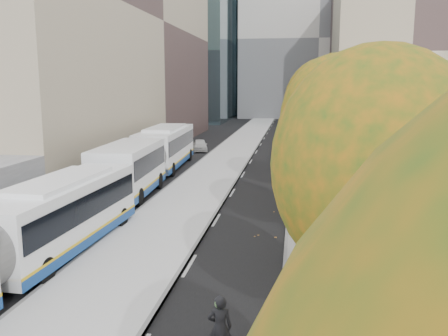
% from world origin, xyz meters
% --- Properties ---
extents(bus_platform, '(4.25, 150.00, 0.15)m').
position_xyz_m(bus_platform, '(-3.88, 35.00, 0.07)').
color(bus_platform, silver).
rests_on(bus_platform, ground).
extents(sidewalk, '(4.75, 150.00, 0.08)m').
position_xyz_m(sidewalk, '(4.12, 35.00, 0.04)').
color(sidewalk, slate).
rests_on(sidewalk, ground).
extents(building_tan, '(18.00, 92.00, 8.00)m').
position_xyz_m(building_tan, '(15.50, 64.00, 4.00)').
color(building_tan, tan).
rests_on(building_tan, ground).
extents(building_midrise, '(24.00, 46.00, 25.00)m').
position_xyz_m(building_midrise, '(-22.50, 41.00, 12.50)').
color(building_midrise, tan).
rests_on(building_midrise, ground).
extents(building_far_block, '(30.00, 18.00, 30.00)m').
position_xyz_m(building_far_block, '(6.00, 96.00, 15.00)').
color(building_far_block, '#B0ABA3').
rests_on(building_far_block, ground).
extents(bus_shelter, '(1.90, 4.40, 2.53)m').
position_xyz_m(bus_shelter, '(5.69, 10.96, 2.19)').
color(bus_shelter, '#383A3F').
rests_on(bus_shelter, sidewalk).
extents(tree_b, '(4.00, 4.00, 6.97)m').
position_xyz_m(tree_b, '(3.60, 5.00, 5.04)').
color(tree_b, '#322618').
rests_on(tree_b, sidewalk).
extents(tree_c, '(4.20, 4.20, 7.28)m').
position_xyz_m(tree_c, '(3.60, 13.00, 5.25)').
color(tree_c, '#322618').
rests_on(tree_c, sidewalk).
extents(tree_d, '(4.40, 4.40, 7.60)m').
position_xyz_m(tree_d, '(3.60, 22.00, 5.47)').
color(tree_d, '#322618').
rests_on(tree_d, sidewalk).
extents(bus_near, '(3.05, 16.69, 2.77)m').
position_xyz_m(bus_near, '(-7.14, 9.19, 1.51)').
color(bus_near, white).
rests_on(bus_near, ground).
extents(bus_far, '(3.60, 18.70, 3.10)m').
position_xyz_m(bus_far, '(-7.84, 27.79, 1.69)').
color(bus_far, white).
rests_on(bus_far, ground).
extents(distant_car, '(2.15, 3.69, 1.18)m').
position_xyz_m(distant_car, '(-7.27, 41.83, 0.59)').
color(distant_car, '#BABABA').
rests_on(distant_car, ground).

